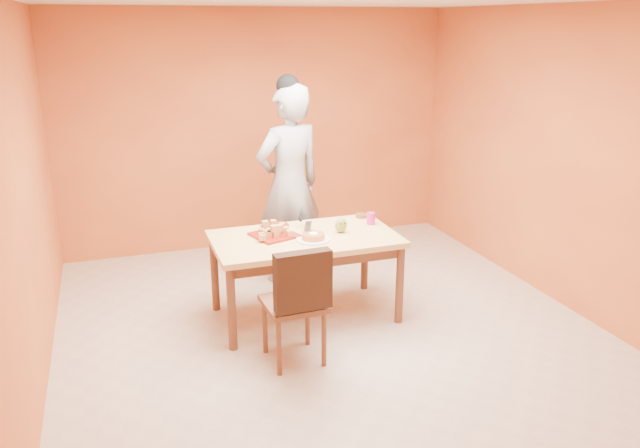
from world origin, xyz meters
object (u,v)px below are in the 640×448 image
object	(u,v)px
magenta_glass	(371,218)
checker_tin	(362,216)
person	(289,185)
red_dinner_plate	(277,226)
dining_table	(305,246)
dining_chair	(294,301)
egg_ornament	(341,225)
sponge_cake	(313,236)
pastry_platter	(275,235)

from	to	relation	value
magenta_glass	checker_tin	distance (m)	0.22
person	red_dinner_plate	world-z (taller)	person
dining_table	dining_chair	world-z (taller)	dining_chair
red_dinner_plate	egg_ornament	distance (m)	0.61
dining_table	magenta_glass	distance (m)	0.71
person	red_dinner_plate	xyz separation A→B (m)	(-0.28, -0.52, -0.23)
sponge_cake	checker_tin	distance (m)	0.79
red_dinner_plate	checker_tin	bearing A→B (deg)	0.00
dining_table	magenta_glass	xyz separation A→B (m)	(0.68, 0.13, 0.15)
dining_table	dining_chair	distance (m)	0.81
dining_table	red_dinner_plate	size ratio (longest dim) A/B	7.11
person	pastry_platter	xyz separation A→B (m)	(-0.37, -0.78, -0.23)
pastry_platter	egg_ornament	world-z (taller)	egg_ornament
egg_ornament	checker_tin	bearing A→B (deg)	53.10
dining_table	pastry_platter	xyz separation A→B (m)	(-0.25, 0.09, 0.10)
red_dinner_plate	egg_ornament	bearing A→B (deg)	-35.99
person	sponge_cake	world-z (taller)	person
sponge_cake	magenta_glass	distance (m)	0.69
dining_chair	person	bearing A→B (deg)	72.17
person	dining_chair	bearing A→B (deg)	58.39
dining_chair	checker_tin	xyz separation A→B (m)	(1.00, 1.07, 0.27)
dining_table	egg_ornament	size ratio (longest dim) A/B	11.68
sponge_cake	egg_ornament	size ratio (longest dim) A/B	1.43
dining_chair	person	distance (m)	1.73
person	magenta_glass	distance (m)	0.95
dining_chair	egg_ornament	bearing A→B (deg)	45.27
egg_ornament	magenta_glass	size ratio (longest dim) A/B	1.25
pastry_platter	red_dinner_plate	xyz separation A→B (m)	(0.09, 0.26, -0.00)
magenta_glass	checker_tin	world-z (taller)	magenta_glass
dining_chair	pastry_platter	world-z (taller)	dining_chair
dining_table	pastry_platter	world-z (taller)	pastry_platter
dining_table	sponge_cake	distance (m)	0.18
pastry_platter	magenta_glass	xyz separation A→B (m)	(0.93, 0.04, 0.04)
dining_table	person	bearing A→B (deg)	82.15
magenta_glass	dining_table	bearing A→B (deg)	-169.26
checker_tin	red_dinner_plate	bearing A→B (deg)	180.00
sponge_cake	checker_tin	bearing A→B (deg)	36.08
sponge_cake	magenta_glass	bearing A→B (deg)	21.01
dining_chair	red_dinner_plate	distance (m)	1.12
pastry_platter	checker_tin	size ratio (longest dim) A/B	3.16
dining_table	egg_ornament	world-z (taller)	egg_ornament
red_dinner_plate	sponge_cake	xyz separation A→B (m)	(0.20, -0.47, 0.03)
person	red_dinner_plate	bearing A→B (deg)	45.79
person	magenta_glass	size ratio (longest dim) A/B	18.23
pastry_platter	red_dinner_plate	world-z (taller)	pastry_platter
dining_table	magenta_glass	size ratio (longest dim) A/B	14.64
dining_table	person	distance (m)	0.94
dining_chair	checker_tin	distance (m)	1.49
red_dinner_plate	egg_ornament	size ratio (longest dim) A/B	1.64
egg_ornament	magenta_glass	world-z (taller)	egg_ornament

